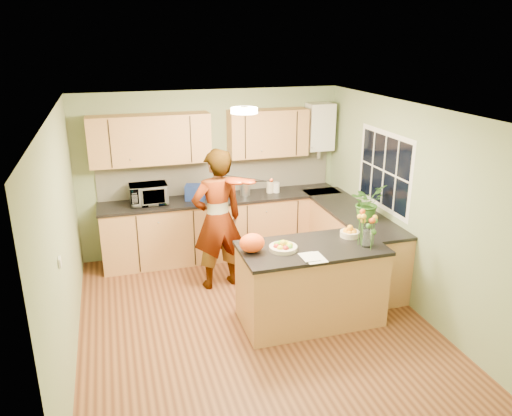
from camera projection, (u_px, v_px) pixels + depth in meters
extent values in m
plane|color=#542B18|center=(252.00, 319.00, 6.01)|extent=(4.50, 4.50, 0.00)
cube|color=white|center=(252.00, 111.00, 5.19)|extent=(4.00, 4.50, 0.02)
cube|color=#8B9F71|center=(211.00, 173.00, 7.64)|extent=(4.00, 0.02, 2.50)
cube|color=#8B9F71|center=(339.00, 330.00, 3.56)|extent=(4.00, 0.02, 2.50)
cube|color=#8B9F71|center=(63.00, 242.00, 5.06)|extent=(0.02, 4.50, 2.50)
cube|color=#8B9F71|center=(408.00, 206.00, 6.14)|extent=(0.02, 4.50, 2.50)
cube|color=#B47F48|center=(223.00, 227.00, 7.66)|extent=(3.60, 0.60, 0.90)
cube|color=black|center=(223.00, 199.00, 7.49)|extent=(3.64, 0.62, 0.04)
cube|color=#B47F48|center=(350.00, 243.00, 7.09)|extent=(0.60, 2.20, 0.90)
cube|color=black|center=(352.00, 212.00, 6.93)|extent=(0.62, 2.24, 0.04)
cube|color=silver|center=(218.00, 176.00, 7.67)|extent=(3.60, 0.02, 0.52)
cube|color=#B47F48|center=(150.00, 139.00, 7.05)|extent=(1.70, 0.34, 0.70)
cube|color=#B47F48|center=(268.00, 133.00, 7.52)|extent=(1.20, 0.34, 0.70)
cube|color=white|center=(320.00, 127.00, 7.74)|extent=(0.40, 0.30, 0.72)
cylinder|color=silver|center=(319.00, 152.00, 7.87)|extent=(0.06, 0.06, 0.20)
cube|color=white|center=(384.00, 171.00, 6.58)|extent=(0.01, 1.30, 1.05)
cube|color=black|center=(384.00, 171.00, 6.58)|extent=(0.01, 1.18, 0.92)
cube|color=white|center=(60.00, 262.00, 4.51)|extent=(0.02, 0.09, 0.09)
cylinder|color=#FFEABF|center=(244.00, 110.00, 5.48)|extent=(0.30, 0.30, 0.06)
cylinder|color=white|center=(244.00, 108.00, 5.47)|extent=(0.10, 0.10, 0.02)
cube|color=#B47F48|center=(310.00, 285.00, 5.87)|extent=(1.62, 0.81, 0.91)
cube|color=black|center=(312.00, 248.00, 5.71)|extent=(1.66, 0.85, 0.04)
cylinder|color=beige|center=(283.00, 248.00, 5.61)|extent=(0.32, 0.32, 0.05)
cylinder|color=beige|center=(350.00, 234.00, 5.98)|extent=(0.23, 0.23, 0.07)
cylinder|color=silver|center=(367.00, 238.00, 5.67)|extent=(0.11, 0.11, 0.22)
ellipsoid|color=#FF4F15|center=(252.00, 243.00, 5.53)|extent=(0.31, 0.27, 0.22)
cube|color=silver|center=(314.00, 258.00, 5.41)|extent=(0.22, 0.29, 0.01)
imported|color=#EDB791|center=(217.00, 220.00, 6.54)|extent=(0.77, 0.58, 1.91)
imported|color=white|center=(148.00, 194.00, 7.15)|extent=(0.54, 0.37, 0.29)
cube|color=#203894|center=(195.00, 192.00, 7.35)|extent=(0.33, 0.28, 0.22)
cylinder|color=silver|center=(245.00, 188.00, 7.55)|extent=(0.15, 0.15, 0.21)
sphere|color=black|center=(245.00, 179.00, 7.51)|extent=(0.08, 0.08, 0.08)
cylinder|color=beige|center=(270.00, 187.00, 7.69)|extent=(0.12, 0.12, 0.17)
cylinder|color=white|center=(276.00, 187.00, 7.70)|extent=(0.10, 0.10, 0.16)
imported|color=#356B23|center=(367.00, 202.00, 6.51)|extent=(0.54, 0.51, 0.48)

